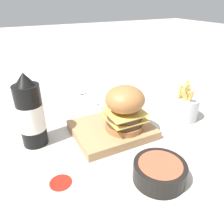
{
  "coord_description": "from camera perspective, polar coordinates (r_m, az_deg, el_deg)",
  "views": [
    {
      "loc": [
        0.23,
        0.56,
        0.39
      ],
      "look_at": [
        -0.03,
        0.04,
        0.08
      ],
      "focal_mm": 35.0,
      "sensor_mm": 36.0,
      "label": 1
    }
  ],
  "objects": [
    {
      "name": "ketchup_puddle",
      "position": [
        0.56,
        -13.26,
        -17.44
      ],
      "size": [
        0.05,
        0.05,
        0.0
      ],
      "color": "#B21E14",
      "rests_on": "ground_plane"
    },
    {
      "name": "ketchup_bottle",
      "position": [
        0.66,
        -20.47,
        -0.47
      ],
      "size": [
        0.07,
        0.07,
        0.22
      ],
      "color": "black",
      "rests_on": "ground_plane"
    },
    {
      "name": "spoon",
      "position": [
        0.98,
        -7.29,
        4.67
      ],
      "size": [
        0.04,
        0.17,
        0.01
      ],
      "rotation": [
        0.0,
        0.0,
        4.82
      ],
      "color": "#B2B2B7",
      "rests_on": "ground_plane"
    },
    {
      "name": "fries_basket",
      "position": [
        0.81,
        18.38,
        1.11
      ],
      "size": [
        0.1,
        0.1,
        0.14
      ],
      "color": "#B7B7BC",
      "rests_on": "ground_plane"
    },
    {
      "name": "ground_plane",
      "position": [
        0.73,
        -3.67,
        -4.77
      ],
      "size": [
        6.0,
        6.0,
        0.0
      ],
      "primitive_type": "plane",
      "color": "#B7B2A8"
    },
    {
      "name": "serving_board",
      "position": [
        0.7,
        0.0,
        -4.6
      ],
      "size": [
        0.24,
        0.2,
        0.03
      ],
      "color": "#A37A51",
      "rests_on": "ground_plane"
    },
    {
      "name": "burger",
      "position": [
        0.65,
        3.33,
        1.09
      ],
      "size": [
        0.12,
        0.12,
        0.14
      ],
      "color": "#9E6638",
      "rests_on": "serving_board"
    },
    {
      "name": "side_bowl",
      "position": [
        0.55,
        12.3,
        -14.89
      ],
      "size": [
        0.13,
        0.13,
        0.05
      ],
      "color": "black",
      "rests_on": "ground_plane"
    }
  ]
}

